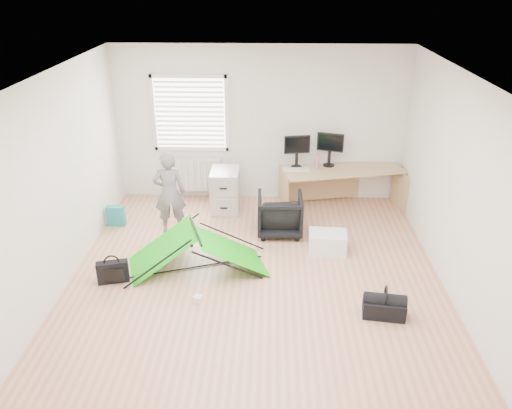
{
  "coord_description": "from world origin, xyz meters",
  "views": [
    {
      "loc": [
        0.19,
        -5.59,
        3.81
      ],
      "look_at": [
        0.0,
        0.4,
        0.95
      ],
      "focal_mm": 35.0,
      "sensor_mm": 36.0,
      "label": 1
    }
  ],
  "objects_px": {
    "office_chair": "(280,214)",
    "laptop_bag": "(113,272)",
    "desk": "(342,188)",
    "person": "(169,193)",
    "monitor_right": "(329,154)",
    "monitor_left": "(297,156)",
    "kite": "(197,250)",
    "storage_crate": "(327,242)",
    "filing_cabinet": "(225,190)",
    "thermos": "(317,161)",
    "duffel_bag": "(384,308)"
  },
  "relations": [
    {
      "from": "office_chair",
      "to": "laptop_bag",
      "type": "distance_m",
      "value": 2.66
    },
    {
      "from": "person",
      "to": "storage_crate",
      "type": "height_order",
      "value": "person"
    },
    {
      "from": "monitor_right",
      "to": "laptop_bag",
      "type": "xyz_separation_m",
      "value": [
        -3.08,
        -2.6,
        -0.76
      ]
    },
    {
      "from": "filing_cabinet",
      "to": "thermos",
      "type": "relative_size",
      "value": 2.81
    },
    {
      "from": "office_chair",
      "to": "duffel_bag",
      "type": "xyz_separation_m",
      "value": [
        1.23,
        -2.06,
        -0.21
      ]
    },
    {
      "from": "monitor_right",
      "to": "thermos",
      "type": "distance_m",
      "value": 0.27
    },
    {
      "from": "filing_cabinet",
      "to": "duffel_bag",
      "type": "distance_m",
      "value": 3.58
    },
    {
      "from": "desk",
      "to": "monitor_right",
      "type": "relative_size",
      "value": 4.52
    },
    {
      "from": "monitor_left",
      "to": "monitor_right",
      "type": "distance_m",
      "value": 0.57
    },
    {
      "from": "desk",
      "to": "filing_cabinet",
      "type": "relative_size",
      "value": 2.79
    },
    {
      "from": "thermos",
      "to": "monitor_left",
      "type": "bearing_deg",
      "value": 172.84
    },
    {
      "from": "kite",
      "to": "storage_crate",
      "type": "xyz_separation_m",
      "value": [
        1.85,
        0.5,
        -0.14
      ]
    },
    {
      "from": "desk",
      "to": "monitor_left",
      "type": "distance_m",
      "value": 0.98
    },
    {
      "from": "filing_cabinet",
      "to": "kite",
      "type": "bearing_deg",
      "value": -97.23
    },
    {
      "from": "monitor_left",
      "to": "office_chair",
      "type": "xyz_separation_m",
      "value": [
        -0.29,
        -1.05,
        -0.59
      ]
    },
    {
      "from": "office_chair",
      "to": "duffel_bag",
      "type": "distance_m",
      "value": 2.41
    },
    {
      "from": "kite",
      "to": "laptop_bag",
      "type": "relative_size",
      "value": 4.56
    },
    {
      "from": "office_chair",
      "to": "kite",
      "type": "height_order",
      "value": "office_chair"
    },
    {
      "from": "storage_crate",
      "to": "thermos",
      "type": "bearing_deg",
      "value": 92.18
    },
    {
      "from": "desk",
      "to": "laptop_bag",
      "type": "relative_size",
      "value": 4.99
    },
    {
      "from": "desk",
      "to": "office_chair",
      "type": "relative_size",
      "value": 2.9
    },
    {
      "from": "thermos",
      "to": "kite",
      "type": "height_order",
      "value": "thermos"
    },
    {
      "from": "monitor_right",
      "to": "duffel_bag",
      "type": "xyz_separation_m",
      "value": [
        0.38,
        -3.22,
        -0.8
      ]
    },
    {
      "from": "filing_cabinet",
      "to": "thermos",
      "type": "distance_m",
      "value": 1.64
    },
    {
      "from": "desk",
      "to": "filing_cabinet",
      "type": "distance_m",
      "value": 2.02
    },
    {
      "from": "monitor_right",
      "to": "kite",
      "type": "xyz_separation_m",
      "value": [
        -2.01,
        -2.22,
        -0.62
      ]
    },
    {
      "from": "person",
      "to": "duffel_bag",
      "type": "relative_size",
      "value": 2.67
    },
    {
      "from": "desk",
      "to": "person",
      "type": "distance_m",
      "value": 2.99
    },
    {
      "from": "laptop_bag",
      "to": "duffel_bag",
      "type": "xyz_separation_m",
      "value": [
        3.46,
        -0.61,
        -0.04
      ]
    },
    {
      "from": "laptop_bag",
      "to": "filing_cabinet",
      "type": "bearing_deg",
      "value": 45.37
    },
    {
      "from": "monitor_right",
      "to": "thermos",
      "type": "bearing_deg",
      "value": -128.71
    },
    {
      "from": "desk",
      "to": "laptop_bag",
      "type": "xyz_separation_m",
      "value": [
        -3.32,
        -2.44,
        -0.19
      ]
    },
    {
      "from": "office_chair",
      "to": "laptop_bag",
      "type": "height_order",
      "value": "office_chair"
    },
    {
      "from": "desk",
      "to": "storage_crate",
      "type": "relative_size",
      "value": 3.75
    },
    {
      "from": "monitor_left",
      "to": "storage_crate",
      "type": "distance_m",
      "value": 1.83
    },
    {
      "from": "office_chair",
      "to": "storage_crate",
      "type": "xyz_separation_m",
      "value": [
        0.7,
        -0.57,
        -0.17
      ]
    },
    {
      "from": "filing_cabinet",
      "to": "duffel_bag",
      "type": "relative_size",
      "value": 1.46
    },
    {
      "from": "person",
      "to": "laptop_bag",
      "type": "height_order",
      "value": "person"
    },
    {
      "from": "filing_cabinet",
      "to": "office_chair",
      "type": "xyz_separation_m",
      "value": [
        0.92,
        -0.79,
        -0.05
      ]
    },
    {
      "from": "filing_cabinet",
      "to": "monitor_left",
      "type": "xyz_separation_m",
      "value": [
        1.21,
        0.26,
        0.54
      ]
    },
    {
      "from": "duffel_bag",
      "to": "kite",
      "type": "bearing_deg",
      "value": 165.07
    },
    {
      "from": "desk",
      "to": "thermos",
      "type": "xyz_separation_m",
      "value": [
        -0.45,
        0.01,
        0.48
      ]
    },
    {
      "from": "kite",
      "to": "monitor_left",
      "type": "bearing_deg",
      "value": 36.99
    },
    {
      "from": "kite",
      "to": "storage_crate",
      "type": "height_order",
      "value": "kite"
    },
    {
      "from": "filing_cabinet",
      "to": "duffel_bag",
      "type": "bearing_deg",
      "value": -53.07
    },
    {
      "from": "monitor_left",
      "to": "kite",
      "type": "relative_size",
      "value": 0.24
    },
    {
      "from": "filing_cabinet",
      "to": "thermos",
      "type": "height_order",
      "value": "thermos"
    },
    {
      "from": "office_chair",
      "to": "duffel_bag",
      "type": "bearing_deg",
      "value": 119.97
    },
    {
      "from": "thermos",
      "to": "laptop_bag",
      "type": "relative_size",
      "value": 0.64
    },
    {
      "from": "desk",
      "to": "monitor_right",
      "type": "distance_m",
      "value": 0.63
    }
  ]
}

